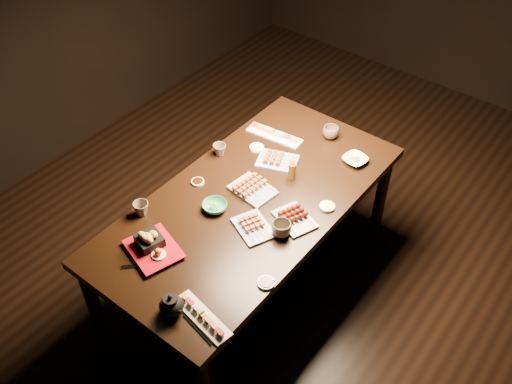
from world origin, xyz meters
TOP-DOWN VIEW (x-y plane):
  - ground at (0.00, 0.00)m, footprint 5.00×5.00m
  - dining_table at (-0.01, -0.36)m, footprint 0.96×1.83m
  - sushi_platter_near at (0.29, -1.08)m, footprint 0.33×0.14m
  - sushi_platter_far at (-0.24, 0.16)m, footprint 0.36×0.14m
  - yakitori_plate_center at (-0.04, -0.30)m, footprint 0.25×0.20m
  - yakitori_plate_right at (0.13, -0.52)m, footprint 0.26×0.23m
  - yakitori_plate_left at (-0.08, -0.02)m, footprint 0.27×0.24m
  - tsukune_plate at (0.27, -0.34)m, footprint 0.26×0.22m
  - edamame_bowl_green at (-0.11, -0.53)m, footprint 0.14×0.14m
  - edamame_bowl_cream at (0.27, 0.25)m, footprint 0.15×0.15m
  - tempura_tray at (-0.16, -0.94)m, footprint 0.32×0.29m
  - teacup_near_left at (-0.39, -0.79)m, footprint 0.11×0.11m
  - teacup_mid_right at (0.27, -0.46)m, footprint 0.11×0.11m
  - teacup_far_left at (-0.39, -0.17)m, footprint 0.09×0.09m
  - teacup_far_right at (0.03, 0.36)m, footprint 0.12×0.12m
  - teapot at (0.16, -1.13)m, footprint 0.14×0.14m
  - condiment_bottle at (0.06, -0.08)m, footprint 0.05×0.05m
  - sauce_dish_west at (-0.32, -0.44)m, footprint 0.09×0.09m
  - sauce_dish_east at (0.35, -0.16)m, footprint 0.11×0.11m
  - sauce_dish_se at (0.40, -0.76)m, footprint 0.11×0.11m
  - sauce_dish_nw at (-0.25, -0.00)m, footprint 0.09×0.09m
  - chopsticks_near at (-0.12, -1.02)m, footprint 0.18×0.19m
  - chopsticks_se at (0.32, -1.14)m, footprint 0.20×0.06m

SIDE VIEW (x-z plane):
  - ground at x=0.00m, z-range 0.00..0.00m
  - dining_table at x=-0.01m, z-range 0.00..0.75m
  - chopsticks_se at x=0.32m, z-range 0.75..0.76m
  - chopsticks_near at x=-0.12m, z-range 0.75..0.76m
  - sauce_dish_west at x=-0.32m, z-range 0.75..0.76m
  - sauce_dish_east at x=0.35m, z-range 0.75..0.76m
  - sauce_dish_se at x=0.40m, z-range 0.75..0.76m
  - sauce_dish_nw at x=-0.25m, z-range 0.75..0.77m
  - edamame_bowl_cream at x=0.27m, z-range 0.75..0.78m
  - sushi_platter_near at x=0.29m, z-range 0.75..0.79m
  - edamame_bowl_green at x=-0.11m, z-range 0.75..0.79m
  - sushi_platter_far at x=-0.24m, z-range 0.75..0.79m
  - tsukune_plate at x=0.27m, z-range 0.75..0.80m
  - yakitori_plate_right at x=0.13m, z-range 0.75..0.81m
  - yakitori_plate_left at x=-0.08m, z-range 0.75..0.81m
  - yakitori_plate_center at x=-0.04m, z-range 0.75..0.81m
  - teacup_far_left at x=-0.39m, z-range 0.75..0.82m
  - teacup_far_right at x=0.03m, z-range 0.75..0.82m
  - teacup_near_left at x=-0.39m, z-range 0.75..0.83m
  - teacup_mid_right at x=0.27m, z-range 0.75..0.83m
  - tempura_tray at x=-0.16m, z-range 0.75..0.85m
  - teapot at x=0.16m, z-range 0.75..0.86m
  - condiment_bottle at x=0.06m, z-range 0.75..0.89m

